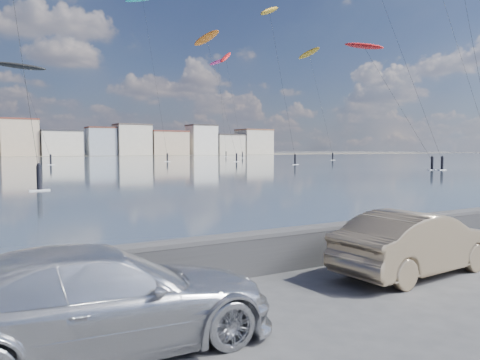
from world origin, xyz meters
The scene contains 13 objects.
ground centered at (0.00, 0.00, 0.00)m, with size 700.00×700.00×0.00m, color #333335.
bay_water centered at (0.00, 91.50, 0.01)m, with size 500.00×177.00×0.00m, color #344052.
seawall centered at (0.00, 2.70, 0.58)m, with size 400.00×0.36×1.08m.
car_silver centered at (-3.58, 0.27, 0.79)m, with size 2.22×5.45×1.58m, color silver.
car_champagne centered at (4.11, 0.84, 0.76)m, with size 1.61×4.63×1.53m, color tan.
kitesurfer_1 centered at (74.83, 94.55, 28.23)m, with size 3.69×16.25×29.74m.
kitesurfer_3 centered at (74.72, 147.55, 34.01)m, with size 5.28×12.76×35.83m.
kitesurfer_4 centered at (47.88, 46.86, 18.39)m, with size 4.60×15.17×20.15m.
kitesurfer_6 centered at (45.29, 69.29, 28.67)m, with size 7.68×10.04×31.38m.
kitesurfer_8 centered at (3.73, 93.64, 18.66)m, with size 10.27×13.36×19.84m.
kitesurfer_9 centered at (30.64, 100.08, 36.80)m, with size 8.34×10.89×38.58m.
kitesurfer_10 centered at (45.67, 97.50, 29.39)m, with size 4.74×19.48×31.57m.
kitesurfer_11 centered at (70.29, 133.46, 33.13)m, with size 8.37×20.33×36.64m.
Camera 1 is at (-5.18, -6.70, 3.04)m, focal length 35.00 mm.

